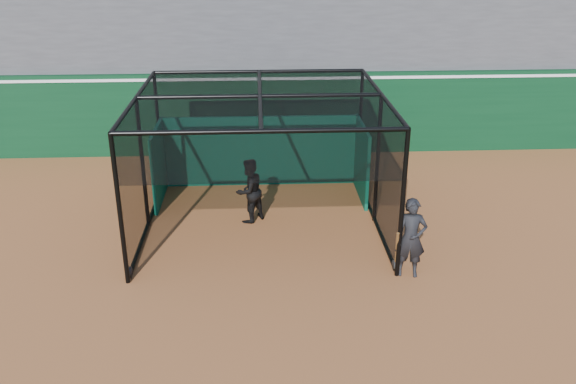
{
  "coord_description": "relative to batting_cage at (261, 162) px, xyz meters",
  "views": [
    {
      "loc": [
        -0.21,
        -9.5,
        6.33
      ],
      "look_at": [
        0.37,
        2.0,
        1.4
      ],
      "focal_mm": 38.0,
      "sensor_mm": 36.0,
      "label": 1
    }
  ],
  "objects": [
    {
      "name": "batting_cage",
      "position": [
        0.0,
        0.0,
        0.0
      ],
      "size": [
        5.41,
        5.14,
        3.05
      ],
      "color": "black",
      "rests_on": "ground"
    },
    {
      "name": "outfield_wall",
      "position": [
        0.16,
        5.03,
        -0.23
      ],
      "size": [
        50.0,
        0.5,
        2.5
      ],
      "color": "#093419",
      "rests_on": "ground"
    },
    {
      "name": "ground",
      "position": [
        0.16,
        -3.47,
        -1.52
      ],
      "size": [
        120.0,
        120.0,
        0.0
      ],
      "primitive_type": "plane",
      "color": "#98572C",
      "rests_on": "ground"
    },
    {
      "name": "batter",
      "position": [
        -0.29,
        0.12,
        -0.75
      ],
      "size": [
        0.95,
        0.94,
        1.54
      ],
      "primitive_type": "imported",
      "rotation": [
        0.0,
        0.0,
        3.89
      ],
      "color": "black",
      "rests_on": "ground"
    },
    {
      "name": "on_deck_player",
      "position": [
        2.89,
        -2.52,
        -0.71
      ],
      "size": [
        0.65,
        0.48,
        1.64
      ],
      "color": "black",
      "rests_on": "ground"
    }
  ]
}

